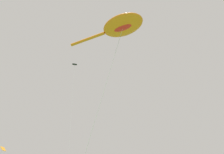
{
  "coord_description": "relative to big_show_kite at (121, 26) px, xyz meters",
  "views": [
    {
      "loc": [
        -9.92,
        0.07,
        2.0
      ],
      "look_at": [
        1.44,
        6.32,
        11.54
      ],
      "focal_mm": 26.48,
      "sensor_mm": 36.0,
      "label": 1
    }
  ],
  "objects": [
    {
      "name": "small_kite_box_yellow",
      "position": [
        5.19,
        22.87,
        -9.09
      ],
      "size": [
        1.56,
        1.23,
        8.37
      ],
      "rotation": [
        0.0,
        0.0,
        -1.16
      ],
      "color": "orange",
      "rests_on": "ground"
    },
    {
      "name": "small_kite_streamer_purple",
      "position": [
        8.47,
        14.38,
        6.59
      ],
      "size": [
        1.18,
        2.75,
        24.05
      ],
      "rotation": [
        0.0,
        0.0,
        -0.89
      ],
      "color": "black",
      "rests_on": "ground"
    },
    {
      "name": "big_show_kite",
      "position": [
        0.0,
        0.0,
        0.0
      ],
      "size": [
        3.12,
        8.83,
        17.32
      ],
      "rotation": [
        0.0,
        0.0,
        -1.48
      ],
      "color": "orange",
      "rests_on": "ground"
    }
  ]
}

